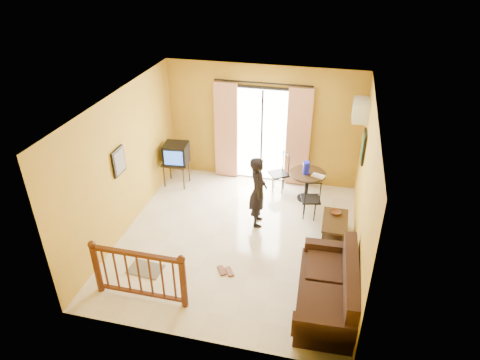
% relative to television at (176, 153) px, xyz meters
% --- Properties ---
extents(ground, '(5.00, 5.00, 0.00)m').
position_rel_television_xyz_m(ground, '(1.87, -1.73, -0.82)').
color(ground, beige).
rests_on(ground, ground).
extents(room_shell, '(5.00, 5.00, 5.00)m').
position_rel_television_xyz_m(room_shell, '(1.87, -1.73, 0.88)').
color(room_shell, white).
rests_on(room_shell, ground).
extents(balcony_door, '(2.25, 0.14, 2.46)m').
position_rel_television_xyz_m(balcony_door, '(1.87, 0.70, 0.37)').
color(balcony_door, black).
rests_on(balcony_door, ground).
extents(tv_table, '(0.58, 0.48, 0.58)m').
position_rel_television_xyz_m(tv_table, '(-0.03, 0.00, -0.32)').
color(tv_table, black).
rests_on(tv_table, ground).
extents(television, '(0.58, 0.54, 0.48)m').
position_rel_television_xyz_m(television, '(0.00, 0.00, 0.00)').
color(television, black).
rests_on(television, tv_table).
extents(picture_left, '(0.05, 0.42, 0.52)m').
position_rel_television_xyz_m(picture_left, '(-0.35, -1.93, 0.73)').
color(picture_left, black).
rests_on(picture_left, room_shell).
extents(dining_table, '(0.80, 0.80, 0.67)m').
position_rel_television_xyz_m(dining_table, '(3.04, 0.05, -0.30)').
color(dining_table, black).
rests_on(dining_table, ground).
extents(water_jug, '(0.15, 0.15, 0.28)m').
position_rel_television_xyz_m(water_jug, '(3.00, 0.02, -0.01)').
color(water_jug, '#1418C4').
rests_on(water_jug, dining_table).
extents(serving_tray, '(0.32, 0.26, 0.02)m').
position_rel_television_xyz_m(serving_tray, '(3.27, -0.05, -0.14)').
color(serving_tray, beige).
rests_on(serving_tray, dining_table).
extents(dining_chairs, '(1.33, 1.42, 0.95)m').
position_rel_television_xyz_m(dining_chairs, '(2.78, -0.20, -0.82)').
color(dining_chairs, black).
rests_on(dining_chairs, ground).
extents(air_conditioner, '(0.31, 0.60, 0.40)m').
position_rel_television_xyz_m(air_conditioner, '(3.96, 0.22, 1.33)').
color(air_conditioner, white).
rests_on(air_conditioner, room_shell).
extents(botanical_print, '(0.05, 0.50, 0.60)m').
position_rel_television_xyz_m(botanical_print, '(4.09, -0.43, 0.83)').
color(botanical_print, black).
rests_on(botanical_print, room_shell).
extents(coffee_table, '(0.48, 0.87, 0.39)m').
position_rel_television_xyz_m(coffee_table, '(3.72, -1.21, -0.56)').
color(coffee_table, black).
rests_on(coffee_table, ground).
extents(bowl, '(0.23, 0.23, 0.06)m').
position_rel_television_xyz_m(bowl, '(3.72, -0.99, -0.40)').
color(bowl, brown).
rests_on(bowl, coffee_table).
extents(sofa, '(0.95, 1.94, 0.91)m').
position_rel_television_xyz_m(sofa, '(3.73, -3.14, -0.48)').
color(sofa, black).
rests_on(sofa, ground).
extents(standing_person, '(0.46, 0.61, 1.52)m').
position_rel_television_xyz_m(standing_person, '(2.16, -1.12, -0.06)').
color(standing_person, black).
rests_on(standing_person, ground).
extents(stair_balustrade, '(1.63, 0.13, 1.04)m').
position_rel_television_xyz_m(stair_balustrade, '(0.72, -3.63, -0.26)').
color(stair_balustrade, '#471E0F').
rests_on(stair_balustrade, ground).
extents(doormat, '(0.63, 0.44, 0.02)m').
position_rel_television_xyz_m(doormat, '(0.49, -2.99, -0.81)').
color(doormat, '#615C4D').
rests_on(doormat, ground).
extents(sandals, '(0.36, 0.26, 0.03)m').
position_rel_television_xyz_m(sandals, '(1.90, -2.71, -0.81)').
color(sandals, brown).
rests_on(sandals, ground).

